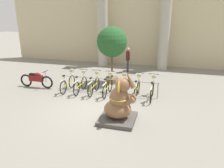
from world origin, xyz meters
TOP-DOWN VIEW (x-y plane):
  - ground_plane at (0.00, 0.00)m, footprint 60.00×60.00m
  - building_facade at (0.00, 8.60)m, footprint 20.00×0.20m
  - column_left at (-2.17, 7.60)m, footprint 0.91×0.91m
  - column_right at (2.17, 7.60)m, footprint 0.91×0.91m
  - bike_rack at (-0.11, 1.95)m, footprint 4.86×0.05m
  - bicycle_0 at (-2.24, 1.83)m, footprint 0.48×1.66m
  - bicycle_1 at (-1.53, 1.80)m, footprint 0.48×1.66m
  - bicycle_2 at (-0.82, 1.81)m, footprint 0.48×1.66m
  - bicycle_3 at (-0.11, 1.81)m, footprint 0.48×1.66m
  - bicycle_4 at (0.60, 1.80)m, footprint 0.48×1.66m
  - bicycle_5 at (1.31, 1.87)m, footprint 0.48×1.66m
  - bicycle_6 at (2.02, 1.86)m, footprint 0.48×1.66m
  - elephant_statue at (1.04, -0.66)m, footprint 1.32×1.32m
  - motorcycle at (-4.09, 1.85)m, footprint 1.95×0.55m
  - person_pedestrian at (-0.01, 6.21)m, footprint 0.22×0.47m
  - potted_tree at (-0.41, 3.68)m, footprint 1.65×1.65m

SIDE VIEW (x-z plane):
  - ground_plane at x=0.00m, z-range 0.00..0.00m
  - bicycle_0 at x=-2.24m, z-range -0.13..0.97m
  - bicycle_1 at x=-1.53m, z-range -0.13..0.97m
  - bicycle_2 at x=-0.82m, z-range -0.13..0.97m
  - bicycle_3 at x=-0.11m, z-range -0.13..0.97m
  - bicycle_4 at x=0.60m, z-range -0.13..0.97m
  - bicycle_5 at x=1.31m, z-range -0.13..0.97m
  - bicycle_6 at x=2.02m, z-range -0.13..0.97m
  - motorcycle at x=-4.09m, z-range -0.01..0.92m
  - bike_rack at x=-0.11m, z-range 0.24..1.01m
  - elephant_statue at x=1.04m, z-range -0.32..1.67m
  - person_pedestrian at x=-0.01m, z-range 0.16..1.80m
  - potted_tree at x=-0.41m, z-range 0.67..3.81m
  - column_left at x=-2.17m, z-range 0.04..5.20m
  - column_right at x=2.17m, z-range 0.04..5.20m
  - building_facade at x=0.00m, z-range 0.00..6.00m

